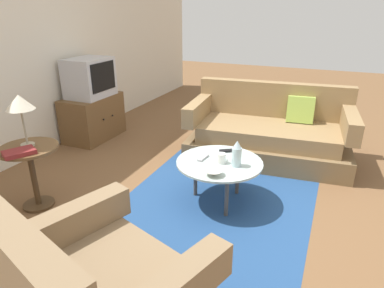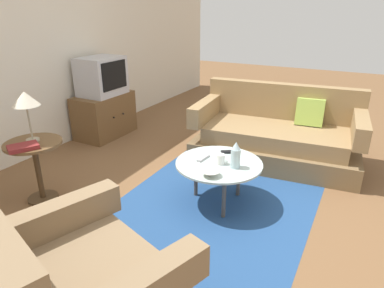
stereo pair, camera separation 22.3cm
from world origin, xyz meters
name	(u,v)px [view 1 (the left image)]	position (x,y,z in m)	size (l,w,h in m)	color
ground_plane	(216,207)	(0.00, 0.00, 0.00)	(16.00, 16.00, 0.00)	brown
area_rug	(218,201)	(0.10, 0.02, 0.00)	(2.32, 1.69, 0.00)	navy
couch	(269,135)	(1.30, -0.19, 0.29)	(1.06, 1.91, 0.84)	brown
coffee_table	(219,165)	(0.11, 0.02, 0.37)	(0.77, 0.77, 0.41)	#B2C6C1
side_table	(31,164)	(-0.62, 1.50, 0.42)	(0.50, 0.50, 0.58)	brown
tv_stand	(93,117)	(1.00, 2.13, 0.29)	(0.81, 0.50, 0.58)	brown
television	(90,78)	(1.00, 2.12, 0.83)	(0.58, 0.45, 0.50)	#B7B7BC
table_lamp	(20,104)	(-0.60, 1.52, 0.95)	(0.23, 0.23, 0.45)	#9E937A
vase	(237,154)	(0.08, -0.15, 0.52)	(0.08, 0.08, 0.23)	silver
mug	(222,158)	(0.09, -0.01, 0.45)	(0.12, 0.08, 0.09)	white
bowl	(213,173)	(-0.17, -0.02, 0.43)	(0.16, 0.16, 0.05)	silver
tv_remote_dark	(228,151)	(0.35, 0.01, 0.42)	(0.13, 0.17, 0.02)	black
tv_remote_silver	(203,158)	(0.10, 0.17, 0.42)	(0.16, 0.06, 0.02)	#B2B2B7
book	(19,152)	(-0.76, 1.43, 0.60)	(0.28, 0.25, 0.04)	maroon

